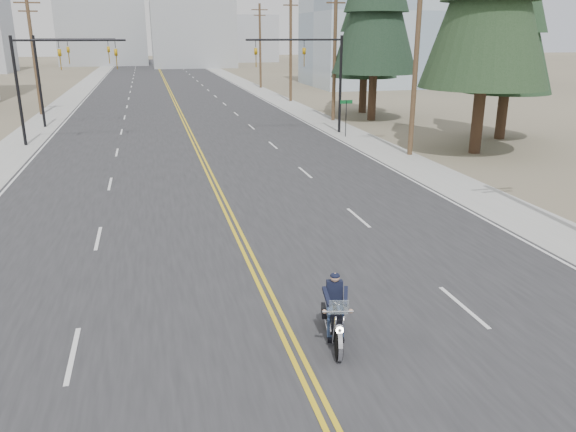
% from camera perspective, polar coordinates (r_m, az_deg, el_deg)
% --- Properties ---
extents(road, '(20.00, 200.00, 0.01)m').
position_cam_1_polar(road, '(78.51, -11.99, 12.43)').
color(road, '#303033').
rests_on(road, ground).
extents(sidewalk_left, '(3.00, 200.00, 0.01)m').
position_cam_1_polar(sidewalk_left, '(78.93, -20.52, 11.73)').
color(sidewalk_left, '#A5A5A0').
rests_on(sidewalk_left, ground).
extents(sidewalk_right, '(3.00, 200.00, 0.01)m').
position_cam_1_polar(sidewalk_right, '(79.77, -3.51, 12.86)').
color(sidewalk_right, '#A5A5A0').
rests_on(sidewalk_right, ground).
extents(traffic_mast_left, '(7.10, 0.26, 7.00)m').
position_cam_1_polar(traffic_mast_left, '(40.66, -23.14, 13.60)').
color(traffic_mast_left, black).
rests_on(traffic_mast_left, ground).
extents(traffic_mast_right, '(7.10, 0.26, 7.00)m').
position_cam_1_polar(traffic_mast_right, '(41.91, 2.69, 15.05)').
color(traffic_mast_right, black).
rests_on(traffic_mast_right, ground).
extents(traffic_mast_far, '(6.10, 0.26, 7.00)m').
position_cam_1_polar(traffic_mast_far, '(48.62, -22.15, 14.13)').
color(traffic_mast_far, black).
rests_on(traffic_mast_far, ground).
extents(street_sign, '(0.90, 0.06, 2.62)m').
position_cam_1_polar(street_sign, '(40.86, 5.93, 10.49)').
color(street_sign, black).
rests_on(street_sign, ground).
extents(utility_pole_b, '(2.20, 0.30, 11.50)m').
position_cam_1_polar(utility_pole_b, '(34.76, 12.92, 15.77)').
color(utility_pole_b, brown).
rests_on(utility_pole_b, ground).
extents(utility_pole_c, '(2.20, 0.30, 11.00)m').
position_cam_1_polar(utility_pole_c, '(48.66, 4.77, 16.35)').
color(utility_pole_c, brown).
rests_on(utility_pole_c, ground).
extents(utility_pole_d, '(2.20, 0.30, 11.50)m').
position_cam_1_polar(utility_pole_d, '(63.06, 0.27, 16.99)').
color(utility_pole_d, brown).
rests_on(utility_pole_d, ground).
extents(utility_pole_e, '(2.20, 0.30, 11.00)m').
position_cam_1_polar(utility_pole_e, '(79.66, -2.85, 16.99)').
color(utility_pole_e, brown).
rests_on(utility_pole_e, ground).
extents(utility_pole_left, '(2.20, 0.30, 10.50)m').
position_cam_1_polar(utility_pole_left, '(56.98, -24.44, 14.85)').
color(utility_pole_left, brown).
rests_on(utility_pole_left, ground).
extents(glass_building, '(24.00, 16.00, 20.00)m').
position_cam_1_polar(glass_building, '(85.63, 10.82, 19.63)').
color(glass_building, '#9EB5CC').
rests_on(glass_building, ground).
extents(haze_bldg_b, '(18.00, 14.00, 14.00)m').
position_cam_1_polar(haze_bldg_b, '(133.59, -9.65, 17.69)').
color(haze_bldg_b, '#ADB2B7').
rests_on(haze_bldg_b, ground).
extents(haze_bldg_c, '(16.00, 12.00, 18.00)m').
position_cam_1_polar(haze_bldg_c, '(125.70, 6.43, 18.74)').
color(haze_bldg_c, '#B7BCC6').
rests_on(haze_bldg_c, ground).
extents(haze_bldg_d, '(20.00, 15.00, 26.00)m').
position_cam_1_polar(haze_bldg_d, '(148.54, -18.45, 19.39)').
color(haze_bldg_d, '#ADB2B7').
rests_on(haze_bldg_d, ground).
extents(haze_bldg_e, '(14.00, 14.00, 12.00)m').
position_cam_1_polar(haze_bldg_e, '(160.59, -4.05, 17.54)').
color(haze_bldg_e, '#B7BCC6').
rests_on(haze_bldg_e, ground).
extents(motorcyclist, '(1.34, 2.28, 1.66)m').
position_cam_1_polar(motorcyclist, '(13.49, 4.85, -9.52)').
color(motorcyclist, black).
rests_on(motorcyclist, ground).
extents(conifer_mid, '(6.04, 6.04, 16.10)m').
position_cam_1_polar(conifer_mid, '(42.42, 22.09, 19.70)').
color(conifer_mid, '#382619').
rests_on(conifer_mid, ground).
extents(conifer_far, '(6.11, 6.11, 16.36)m').
position_cam_1_polar(conifer_far, '(54.17, 7.97, 20.27)').
color(conifer_far, '#382619').
rests_on(conifer_far, ground).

